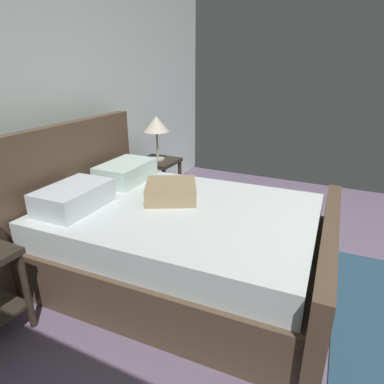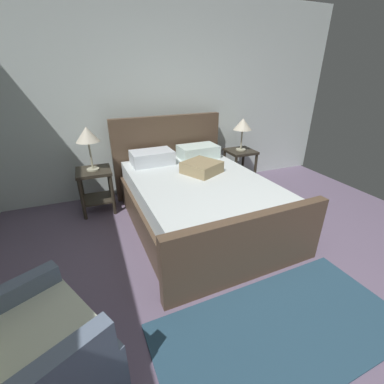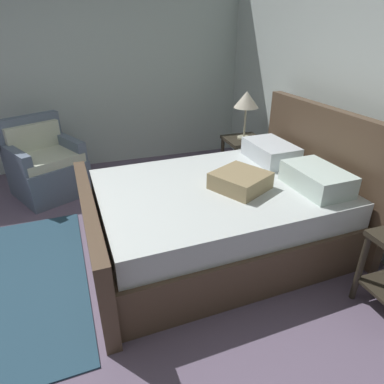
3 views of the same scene
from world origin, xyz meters
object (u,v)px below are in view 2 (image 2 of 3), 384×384
armchair (21,368)px  bed (196,196)px  nightstand_left (96,184)px  nightstand_right (240,162)px  table_lamp_left (87,136)px  table_lamp_right (243,125)px

armchair → bed: bearing=43.4°
bed → nightstand_left: bed is taller
nightstand_right → armchair: size_ratio=0.61×
nightstand_left → table_lamp_left: size_ratio=1.07×
nightstand_right → table_lamp_right: 0.60m
nightstand_right → nightstand_left: size_ratio=1.00×
nightstand_right → table_lamp_right: size_ratio=1.18×
nightstand_left → armchair: size_ratio=0.61×
table_lamp_right → bed: bearing=-143.4°
bed → nightstand_right: (1.15, 0.86, 0.06)m
bed → nightstand_right: 1.44m
bed → table_lamp_left: 1.55m
nightstand_right → nightstand_left: same height
nightstand_right → table_lamp_left: (-2.30, -0.09, 0.65)m
nightstand_right → table_lamp_left: 2.40m
table_lamp_right → table_lamp_left: table_lamp_left is taller
nightstand_left → table_lamp_left: bearing=108.4°
table_lamp_left → nightstand_left: bearing=-71.6°
table_lamp_right → armchair: table_lamp_right is taller
table_lamp_left → armchair: table_lamp_left is taller
bed → nightstand_right: bearing=36.6°
nightstand_right → table_lamp_right: bearing=76.0°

